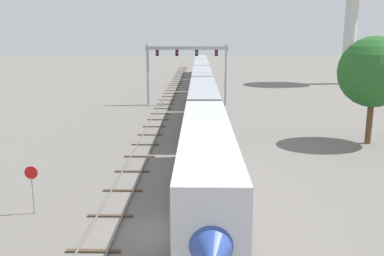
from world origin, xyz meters
name	(u,v)px	position (x,y,z in m)	size (l,w,h in m)	color
ground_plane	(169,233)	(0.00, 0.00, 0.00)	(400.00, 400.00, 0.00)	slate
track_main	(201,89)	(2.00, 60.00, 0.07)	(2.60, 200.00, 0.16)	slate
track_near	(164,106)	(-3.50, 40.00, 0.07)	(2.60, 160.00, 0.16)	slate
passenger_train	(202,83)	(2.00, 47.10, 2.61)	(3.04, 106.80, 4.80)	silver
signal_gantry	(187,61)	(-0.25, 41.59, 6.51)	(12.10, 0.49, 8.97)	#999BA0
stop_sign	(32,183)	(-8.00, 2.35, 1.87)	(0.76, 0.08, 2.88)	gray
trackside_tree_left	(374,72)	(17.77, 19.05, 6.82)	(6.59, 6.59, 10.14)	brown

